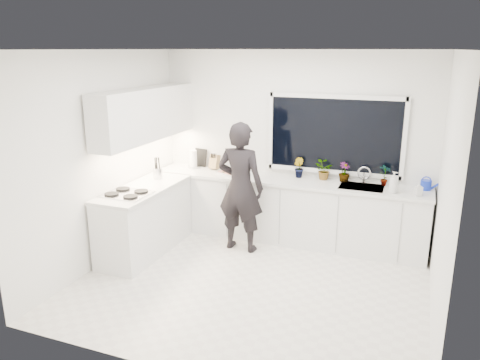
% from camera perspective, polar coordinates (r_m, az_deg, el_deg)
% --- Properties ---
extents(floor, '(4.00, 3.50, 0.02)m').
position_cam_1_polar(floor, '(5.74, 1.33, -12.54)').
color(floor, beige).
rests_on(floor, ground).
extents(wall_back, '(4.00, 0.02, 2.70)m').
position_cam_1_polar(wall_back, '(6.87, 6.47, 4.23)').
color(wall_back, white).
rests_on(wall_back, ground).
extents(wall_left, '(0.02, 3.50, 2.70)m').
position_cam_1_polar(wall_left, '(6.20, -16.34, 2.41)').
color(wall_left, white).
rests_on(wall_left, ground).
extents(wall_right, '(0.02, 3.50, 2.70)m').
position_cam_1_polar(wall_right, '(4.95, 23.85, -1.58)').
color(wall_right, white).
rests_on(wall_right, ground).
extents(ceiling, '(4.00, 3.50, 0.02)m').
position_cam_1_polar(ceiling, '(5.06, 1.54, 15.73)').
color(ceiling, white).
rests_on(ceiling, wall_back).
extents(window, '(1.80, 0.02, 1.00)m').
position_cam_1_polar(window, '(6.68, 11.44, 5.42)').
color(window, black).
rests_on(window, wall_back).
extents(base_cabinets_back, '(3.92, 0.58, 0.88)m').
position_cam_1_polar(base_cabinets_back, '(6.83, 5.55, -3.76)').
color(base_cabinets_back, white).
rests_on(base_cabinets_back, floor).
extents(base_cabinets_left, '(0.58, 1.60, 0.88)m').
position_cam_1_polar(base_cabinets_left, '(6.54, -11.49, -4.92)').
color(base_cabinets_left, white).
rests_on(base_cabinets_left, floor).
extents(countertop_back, '(3.94, 0.62, 0.04)m').
position_cam_1_polar(countertop_back, '(6.68, 5.63, -0.06)').
color(countertop_back, silver).
rests_on(countertop_back, base_cabinets_back).
extents(countertop_left, '(0.62, 1.60, 0.04)m').
position_cam_1_polar(countertop_left, '(6.39, -11.71, -1.05)').
color(countertop_left, silver).
rests_on(countertop_left, base_cabinets_left).
extents(upper_cabinets, '(0.34, 2.10, 0.70)m').
position_cam_1_polar(upper_cabinets, '(6.54, -11.40, 7.88)').
color(upper_cabinets, white).
rests_on(upper_cabinets, wall_left).
extents(sink, '(0.58, 0.42, 0.14)m').
position_cam_1_polar(sink, '(6.51, 14.57, -1.21)').
color(sink, silver).
rests_on(sink, countertop_back).
extents(faucet, '(0.03, 0.03, 0.22)m').
position_cam_1_polar(faucet, '(6.66, 14.89, 0.58)').
color(faucet, silver).
rests_on(faucet, countertop_back).
extents(stovetop, '(0.56, 0.48, 0.03)m').
position_cam_1_polar(stovetop, '(6.12, -13.65, -1.59)').
color(stovetop, black).
rests_on(stovetop, countertop_left).
extents(person, '(0.67, 0.45, 1.79)m').
position_cam_1_polar(person, '(6.34, 0.05, -0.90)').
color(person, black).
rests_on(person, floor).
extents(pizza_tray, '(0.52, 0.46, 0.03)m').
position_cam_1_polar(pizza_tray, '(6.90, -0.82, 0.84)').
color(pizza_tray, silver).
rests_on(pizza_tray, countertop_back).
extents(pizza, '(0.47, 0.41, 0.01)m').
position_cam_1_polar(pizza, '(6.90, -0.82, 0.97)').
color(pizza, '#AD2117').
rests_on(pizza, pizza_tray).
extents(watering_can, '(0.14, 0.14, 0.13)m').
position_cam_1_polar(watering_can, '(6.60, 21.71, -0.57)').
color(watering_can, '#132BB4').
rests_on(watering_can, countertop_back).
extents(paper_towel_roll, '(0.14, 0.14, 0.26)m').
position_cam_1_polar(paper_towel_roll, '(7.28, -5.71, 2.48)').
color(paper_towel_roll, white).
rests_on(paper_towel_roll, countertop_back).
extents(knife_block, '(0.14, 0.12, 0.22)m').
position_cam_1_polar(knife_block, '(7.18, -3.11, 2.18)').
color(knife_block, brown).
rests_on(knife_block, countertop_back).
extents(utensil_crock, '(0.17, 0.17, 0.16)m').
position_cam_1_polar(utensil_crock, '(6.75, -9.98, 0.82)').
color(utensil_crock, '#ADADB1').
rests_on(utensil_crock, countertop_left).
extents(picture_frame_large, '(0.22, 0.07, 0.28)m').
position_cam_1_polar(picture_frame_large, '(7.38, -4.83, 2.76)').
color(picture_frame_large, black).
rests_on(picture_frame_large, countertop_back).
extents(picture_frame_small, '(0.25, 0.04, 0.30)m').
position_cam_1_polar(picture_frame_small, '(7.12, -0.05, 2.41)').
color(picture_frame_small, black).
rests_on(picture_frame_small, countertop_back).
extents(herb_plants, '(1.38, 0.24, 0.29)m').
position_cam_1_polar(herb_plants, '(6.67, 11.16, 1.09)').
color(herb_plants, '#26662D').
rests_on(herb_plants, countertop_back).
extents(soap_bottles, '(0.43, 0.14, 0.28)m').
position_cam_1_polar(soap_bottles, '(6.28, 18.93, -0.48)').
color(soap_bottles, '#D8BF66').
rests_on(soap_bottles, countertop_back).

